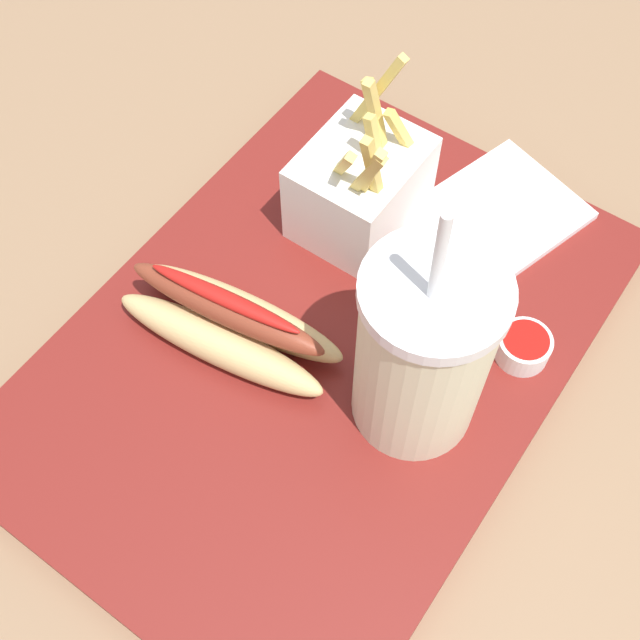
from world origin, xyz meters
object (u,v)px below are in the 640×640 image
soda_cup (423,353)px  hot_dog_1 (229,323)px  fries_basket (361,187)px  napkin_stack (492,218)px  ketchup_cup_1 (524,346)px

soda_cup → hot_dog_1: 0.15m
soda_cup → fries_basket: soda_cup is taller
hot_dog_1 → napkin_stack: (-0.21, 0.10, -0.02)m
ketchup_cup_1 → napkin_stack: size_ratio=0.29×
hot_dog_1 → ketchup_cup_1: size_ratio=4.44×
soda_cup → napkin_stack: soda_cup is taller
soda_cup → hot_dog_1: bearing=-77.2°
fries_basket → hot_dog_1: fries_basket is taller
ketchup_cup_1 → fries_basket: bearing=-101.8°
fries_basket → hot_dog_1: size_ratio=0.83×
fries_basket → napkin_stack: (-0.06, 0.09, -0.04)m
soda_cup → hot_dog_1: size_ratio=1.28×
ketchup_cup_1 → napkin_stack: (-0.10, -0.08, -0.01)m
hot_dog_1 → napkin_stack: 0.23m
soda_cup → hot_dog_1: (0.03, -0.14, -0.05)m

